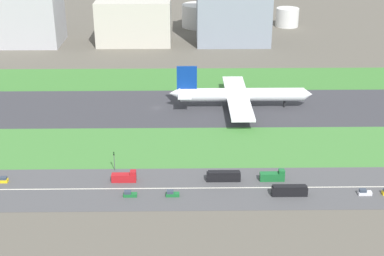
{
  "coord_description": "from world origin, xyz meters",
  "views": [
    {
      "loc": [
        12.67,
        -231.86,
        92.37
      ],
      "look_at": [
        15.48,
        -36.5,
        6.0
      ],
      "focal_mm": 51.04,
      "sensor_mm": 36.0,
      "label": 1
    }
  ],
  "objects_px": {
    "car_5": "(2,180)",
    "bus_0": "(224,176)",
    "bus_1": "(289,191)",
    "traffic_light": "(114,160)",
    "car_3": "(364,192)",
    "terminal_building": "(22,12)",
    "car_4": "(172,194)",
    "hangar_building": "(134,22)",
    "fuel_tank_west": "(200,16)",
    "fuel_tank_centre": "(249,17)",
    "truck_1": "(273,176)",
    "car_1": "(130,194)",
    "truck_0": "(125,177)",
    "airliner": "(238,95)",
    "fuel_tank_east": "(287,17)"
  },
  "relations": [
    {
      "from": "car_5",
      "to": "bus_0",
      "type": "bearing_deg",
      "value": -0.0
    },
    {
      "from": "bus_1",
      "to": "traffic_light",
      "type": "xyz_separation_m",
      "value": [
        -59.08,
        17.99,
        2.47
      ]
    },
    {
      "from": "bus_0",
      "to": "car_3",
      "type": "relative_size",
      "value": 2.64
    },
    {
      "from": "car_5",
      "to": "terminal_building",
      "type": "xyz_separation_m",
      "value": [
        -40.11,
        182.0,
        19.53
      ]
    },
    {
      "from": "car_4",
      "to": "hangar_building",
      "type": "distance_m",
      "value": 194.42
    },
    {
      "from": "terminal_building",
      "to": "fuel_tank_west",
      "type": "bearing_deg",
      "value": 21.59
    },
    {
      "from": "car_3",
      "to": "bus_0",
      "type": "bearing_deg",
      "value": -12.39
    },
    {
      "from": "fuel_tank_west",
      "to": "fuel_tank_centre",
      "type": "xyz_separation_m",
      "value": [
        35.48,
        0.0,
        -1.28
      ]
    },
    {
      "from": "truck_1",
      "to": "car_4",
      "type": "relative_size",
      "value": 1.91
    },
    {
      "from": "car_3",
      "to": "terminal_building",
      "type": "bearing_deg",
      "value": -49.95
    },
    {
      "from": "car_1",
      "to": "fuel_tank_centre",
      "type": "bearing_deg",
      "value": -105.26
    },
    {
      "from": "car_3",
      "to": "fuel_tank_centre",
      "type": "relative_size",
      "value": 0.27
    },
    {
      "from": "car_3",
      "to": "fuel_tank_centre",
      "type": "height_order",
      "value": "fuel_tank_centre"
    },
    {
      "from": "truck_0",
      "to": "bus_1",
      "type": "distance_m",
      "value": 55.62
    },
    {
      "from": "truck_0",
      "to": "car_5",
      "type": "distance_m",
      "value": 41.9
    },
    {
      "from": "hangar_building",
      "to": "fuel_tank_centre",
      "type": "distance_m",
      "value": 90.79
    },
    {
      "from": "terminal_building",
      "to": "hangar_building",
      "type": "height_order",
      "value": "terminal_building"
    },
    {
      "from": "fuel_tank_centre",
      "to": "car_1",
      "type": "bearing_deg",
      "value": -105.26
    },
    {
      "from": "car_1",
      "to": "terminal_building",
      "type": "xyz_separation_m",
      "value": [
        -84.54,
        192.0,
        19.53
      ]
    },
    {
      "from": "car_1",
      "to": "airliner",
      "type": "bearing_deg",
      "value": -118.58
    },
    {
      "from": "car_1",
      "to": "hangar_building",
      "type": "height_order",
      "value": "hangar_building"
    },
    {
      "from": "bus_1",
      "to": "fuel_tank_east",
      "type": "bearing_deg",
      "value": -99.66
    },
    {
      "from": "car_4",
      "to": "fuel_tank_west",
      "type": "bearing_deg",
      "value": -93.71
    },
    {
      "from": "car_3",
      "to": "traffic_light",
      "type": "distance_m",
      "value": 85.71
    },
    {
      "from": "truck_1",
      "to": "hangar_building",
      "type": "xyz_separation_m",
      "value": [
        -62.11,
        182.0,
        12.28
      ]
    },
    {
      "from": "bus_0",
      "to": "truck_1",
      "type": "distance_m",
      "value": 16.95
    },
    {
      "from": "airliner",
      "to": "truck_0",
      "type": "xyz_separation_m",
      "value": [
        -45.02,
        -68.0,
        -4.56
      ]
    },
    {
      "from": "truck_1",
      "to": "traffic_light",
      "type": "distance_m",
      "value": 55.8
    },
    {
      "from": "car_3",
      "to": "truck_1",
      "type": "relative_size",
      "value": 0.52
    },
    {
      "from": "bus_0",
      "to": "bus_1",
      "type": "bearing_deg",
      "value": -25.6
    },
    {
      "from": "traffic_light",
      "to": "fuel_tank_west",
      "type": "xyz_separation_m",
      "value": [
        36.09,
        219.01,
        3.7
      ]
    },
    {
      "from": "car_5",
      "to": "car_1",
      "type": "bearing_deg",
      "value": -12.68
    },
    {
      "from": "truck_1",
      "to": "fuel_tank_east",
      "type": "distance_m",
      "value": 231.32
    },
    {
      "from": "car_5",
      "to": "fuel_tank_west",
      "type": "relative_size",
      "value": 0.17
    },
    {
      "from": "bus_0",
      "to": "truck_1",
      "type": "xyz_separation_m",
      "value": [
        16.95,
        0.0,
        -0.15
      ]
    },
    {
      "from": "truck_0",
      "to": "bus_1",
      "type": "xyz_separation_m",
      "value": [
        54.71,
        -10.0,
        0.15
      ]
    },
    {
      "from": "truck_1",
      "to": "fuel_tank_west",
      "type": "distance_m",
      "value": 227.89
    },
    {
      "from": "truck_0",
      "to": "car_1",
      "type": "height_order",
      "value": "truck_0"
    },
    {
      "from": "truck_0",
      "to": "car_5",
      "type": "height_order",
      "value": "truck_0"
    },
    {
      "from": "car_3",
      "to": "truck_1",
      "type": "bearing_deg",
      "value": -19.29
    },
    {
      "from": "fuel_tank_east",
      "to": "traffic_light",
      "type": "bearing_deg",
      "value": -114.41
    },
    {
      "from": "terminal_building",
      "to": "hangar_building",
      "type": "relative_size",
      "value": 1.02
    },
    {
      "from": "car_1",
      "to": "fuel_tank_west",
      "type": "height_order",
      "value": "fuel_tank_west"
    },
    {
      "from": "truck_0",
      "to": "bus_1",
      "type": "relative_size",
      "value": 0.72
    },
    {
      "from": "car_4",
      "to": "car_1",
      "type": "height_order",
      "value": "same"
    },
    {
      "from": "airliner",
      "to": "car_4",
      "type": "xyz_separation_m",
      "value": [
        -28.67,
        -78.0,
        -5.31
      ]
    },
    {
      "from": "bus_0",
      "to": "terminal_building",
      "type": "xyz_separation_m",
      "value": [
        -115.85,
        182.0,
        18.63
      ]
    },
    {
      "from": "airliner",
      "to": "hangar_building",
      "type": "bearing_deg",
      "value": 116.3
    },
    {
      "from": "bus_0",
      "to": "fuel_tank_west",
      "type": "bearing_deg",
      "value": 90.53
    },
    {
      "from": "car_5",
      "to": "car_3",
      "type": "relative_size",
      "value": 1.0
    }
  ]
}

